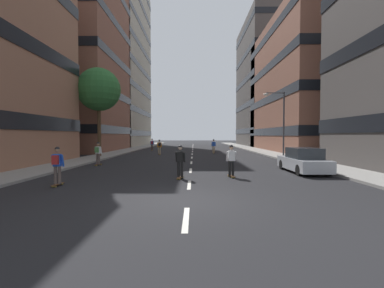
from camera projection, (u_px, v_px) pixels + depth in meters
name	position (u px, v px, depth m)	size (l,w,h in m)	color
ground_plane	(192.00, 152.00, 36.64)	(164.12, 164.12, 0.00)	black
sidewalk_left	(129.00, 150.00, 40.12)	(2.81, 75.22, 0.14)	gray
sidewalk_right	(256.00, 150.00, 39.98)	(2.81, 75.22, 0.14)	gray
lane_markings	(192.00, 152.00, 37.28)	(0.16, 62.20, 0.01)	silver
building_left_mid	(57.00, 63.00, 38.86)	(17.91, 16.19, 25.37)	brown
building_left_far	(101.00, 61.00, 57.50)	(17.91, 22.85, 36.37)	#B2A893
building_right_mid	(329.00, 87.00, 38.68)	(17.91, 23.50, 18.56)	brown
building_right_far	(285.00, 84.00, 57.37)	(17.91, 20.63, 26.44)	#4C4744
parked_car_near	(303.00, 161.00, 16.39)	(1.82, 4.40, 1.52)	#B2B7BF
street_tree_near	(99.00, 90.00, 27.32)	(4.39, 4.39, 9.04)	#4C3823
streetlamp_right	(280.00, 117.00, 26.81)	(2.13, 0.30, 6.50)	#3F3F44
skater_0	(98.00, 152.00, 20.12)	(0.56, 0.92, 1.78)	brown
skater_1	(214.00, 145.00, 34.19)	(0.54, 0.91, 1.78)	brown
skater_2	(152.00, 144.00, 40.28)	(0.54, 0.91, 1.78)	brown
skater_3	(231.00, 159.00, 14.48)	(0.56, 0.92, 1.78)	brown
skater_4	(159.00, 146.00, 31.33)	(0.57, 0.92, 1.78)	brown
skater_5	(180.00, 160.00, 14.01)	(0.56, 0.92, 1.78)	brown
skater_6	(57.00, 164.00, 11.96)	(0.53, 0.90, 1.78)	brown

